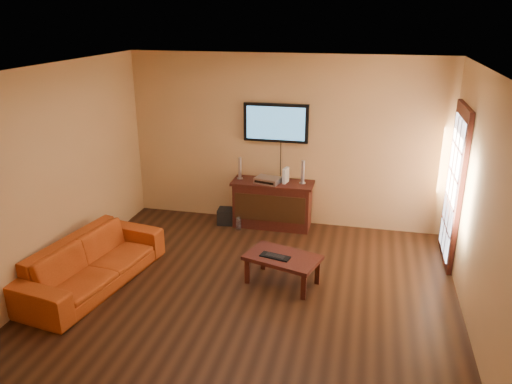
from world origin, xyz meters
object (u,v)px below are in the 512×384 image
(television, at_px, (276,123))
(subwoofer, at_px, (226,216))
(coffee_table, at_px, (283,260))
(speaker_right, at_px, (303,173))
(media_console, at_px, (272,204))
(game_console, at_px, (286,175))
(keyboard, at_px, (275,256))
(speaker_left, at_px, (240,169))
(sofa, at_px, (92,255))
(bottle, at_px, (239,224))
(av_receiver, at_px, (268,180))

(television, bearing_deg, subwoofer, -159.76)
(coffee_table, xyz_separation_m, speaker_right, (-0.01, 1.79, 0.59))
(media_console, xyz_separation_m, game_console, (0.20, 0.01, 0.49))
(speaker_right, distance_m, subwoofer, 1.46)
(keyboard, bearing_deg, subwoofer, 123.66)
(speaker_left, xyz_separation_m, subwoofer, (-0.21, -0.12, -0.79))
(sofa, bearing_deg, bottle, -24.42)
(av_receiver, height_order, game_console, game_console)
(sofa, relative_size, keyboard, 5.19)
(television, bearing_deg, coffee_table, -76.21)
(coffee_table, bearing_deg, subwoofer, 126.42)
(television, height_order, keyboard, television)
(game_console, bearing_deg, subwoofer, -163.13)
(media_console, height_order, game_console, game_console)
(media_console, relative_size, game_console, 5.33)
(media_console, height_order, bottle, media_console)
(television, height_order, game_console, television)
(speaker_right, distance_m, game_console, 0.27)
(coffee_table, relative_size, speaker_right, 2.77)
(media_console, relative_size, speaker_right, 3.47)
(media_console, height_order, subwoofer, media_console)
(television, relative_size, speaker_right, 2.76)
(media_console, bearing_deg, av_receiver, -141.12)
(speaker_right, height_order, game_console, speaker_right)
(keyboard, bearing_deg, sofa, -167.29)
(coffee_table, relative_size, subwoofer, 4.04)
(av_receiver, bearing_deg, speaker_left, -176.99)
(television, height_order, speaker_left, television)
(av_receiver, xyz_separation_m, game_console, (0.27, 0.06, 0.08))
(keyboard, bearing_deg, av_receiver, 104.75)
(media_console, distance_m, sofa, 2.96)
(speaker_right, xyz_separation_m, game_console, (-0.26, -0.03, -0.05))
(coffee_table, bearing_deg, media_console, 105.33)
(media_console, bearing_deg, subwoofer, -174.37)
(television, relative_size, coffee_table, 1.00)
(speaker_right, bearing_deg, keyboard, -92.25)
(television, xyz_separation_m, coffee_table, (0.48, -1.96, -1.32))
(speaker_left, bearing_deg, av_receiver, -11.54)
(speaker_left, height_order, av_receiver, speaker_left)
(media_console, distance_m, av_receiver, 0.42)
(av_receiver, height_order, keyboard, av_receiver)
(television, relative_size, keyboard, 2.56)
(media_console, distance_m, game_console, 0.53)
(television, relative_size, av_receiver, 2.68)
(coffee_table, distance_m, av_receiver, 1.84)
(television, xyz_separation_m, speaker_right, (0.47, -0.16, -0.73))
(coffee_table, bearing_deg, av_receiver, 107.87)
(speaker_right, relative_size, av_receiver, 0.97)
(subwoofer, bearing_deg, keyboard, -61.21)
(subwoofer, xyz_separation_m, bottle, (0.27, -0.20, -0.02))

